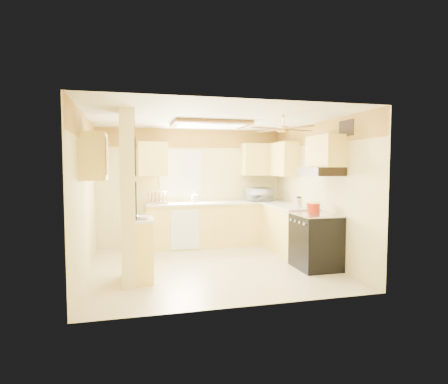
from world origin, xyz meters
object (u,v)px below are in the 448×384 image
object	(u,v)px
bowl	(143,218)
dutch_oven	(313,208)
stove	(316,241)
kettle	(299,202)
microwave	(260,195)

from	to	relation	value
bowl	dutch_oven	distance (m)	2.85
stove	dutch_oven	world-z (taller)	dutch_oven
dutch_oven	kettle	world-z (taller)	kettle
bowl	dutch_oven	bearing A→B (deg)	5.29
microwave	kettle	size ratio (longest dim) A/B	2.56
stove	microwave	distance (m)	2.23
bowl	kettle	distance (m)	3.02
bowl	dutch_oven	world-z (taller)	dutch_oven
stove	dutch_oven	bearing A→B (deg)	78.63
dutch_oven	kettle	xyz separation A→B (m)	(0.04, 0.63, 0.04)
bowl	kettle	size ratio (longest dim) A/B	1.01
dutch_oven	microwave	bearing A→B (deg)	97.72
dutch_oven	kettle	size ratio (longest dim) A/B	1.19
stove	bowl	world-z (taller)	bowl
stove	microwave	xyz separation A→B (m)	(-0.23, 2.13, 0.62)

